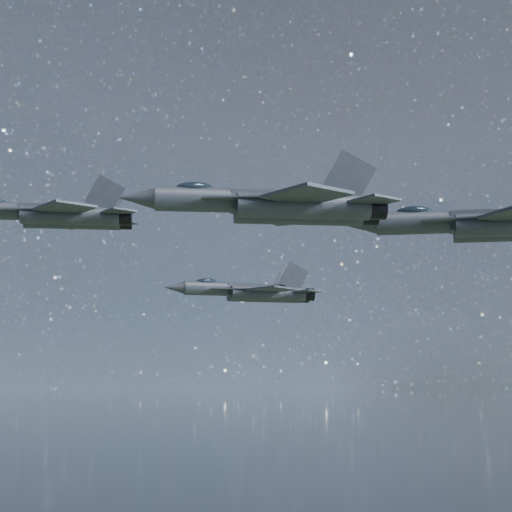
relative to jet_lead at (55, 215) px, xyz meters
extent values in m
cylinder|color=#2D3138|center=(-3.71, 0.37, 0.20)|extent=(6.66, 2.02, 1.38)
cube|color=#2D3138|center=(0.87, -0.09, 0.15)|extent=(7.36, 2.04, 1.15)
cylinder|color=#2D3138|center=(1.14, -1.00, -0.24)|extent=(7.54, 2.11, 1.38)
cylinder|color=#2D3138|center=(1.31, 0.76, -0.24)|extent=(7.54, 2.11, 1.38)
cylinder|color=black|center=(5.19, -1.41, -0.24)|extent=(1.27, 1.38, 1.27)
cylinder|color=black|center=(5.37, 0.35, -0.24)|extent=(1.27, 1.38, 1.27)
cube|color=#2D3138|center=(-2.24, -0.98, 0.09)|extent=(4.69, 2.26, 0.11)
cube|color=#2D3138|center=(-2.00, 1.40, 0.09)|extent=(4.67, 1.40, 0.11)
cube|color=#2D3138|center=(0.75, -3.10, -0.07)|extent=(4.70, 4.90, 0.18)
cube|color=#2D3138|center=(1.35, 2.89, -0.07)|extent=(4.99, 5.07, 0.18)
cube|color=#2D3138|center=(4.73, -2.52, -0.07)|extent=(2.77, 2.86, 0.13)
cube|color=#2D3138|center=(5.13, 1.53, -0.07)|extent=(2.95, 2.99, 0.13)
cube|color=#2D3138|center=(3.67, -1.48, 1.44)|extent=(3.05, 0.69, 3.15)
cube|color=#2D3138|center=(3.89, 0.72, 1.44)|extent=(3.09, 0.47, 3.15)
cylinder|color=#2D3138|center=(16.72, 22.20, -2.84)|extent=(7.10, 1.60, 1.49)
cone|color=#2D3138|center=(12.13, 22.14, -2.84)|extent=(2.31, 1.37, 1.34)
ellipsoid|color=black|center=(15.58, 22.19, -2.12)|extent=(2.29, 1.04, 0.74)
cube|color=#2D3138|center=(21.69, 22.28, -2.88)|extent=(7.86, 1.55, 1.24)
cylinder|color=#2D3138|center=(22.09, 21.33, -3.31)|extent=(8.05, 1.61, 1.49)
cylinder|color=#2D3138|center=(22.06, 23.24, -3.31)|extent=(8.05, 1.61, 1.49)
cylinder|color=black|center=(26.49, 21.39, -3.31)|extent=(1.26, 1.40, 1.38)
cylinder|color=black|center=(26.46, 23.31, -3.31)|extent=(1.26, 1.40, 1.38)
cube|color=#2D3138|center=(18.46, 20.94, -2.95)|extent=(5.08, 1.91, 0.11)
cube|color=#2D3138|center=(18.42, 23.52, -2.95)|extent=(5.08, 2.05, 0.11)
cube|color=#2D3138|center=(21.93, 19.03, -3.12)|extent=(5.28, 5.42, 0.19)
cube|color=#2D3138|center=(21.84, 25.53, -3.12)|extent=(5.24, 5.40, 0.19)
cube|color=#2D3138|center=(26.12, 20.15, -3.12)|extent=(3.11, 3.18, 0.14)
cube|color=#2D3138|center=(26.06, 24.54, -3.12)|extent=(3.08, 3.16, 0.14)
cube|color=#2D3138|center=(24.87, 21.13, -1.50)|extent=(3.32, 0.44, 3.40)
cube|color=#2D3138|center=(24.83, 23.52, -1.50)|extent=(3.32, 0.47, 3.40)
cylinder|color=#2D3138|center=(10.14, -13.42, -1.27)|extent=(7.69, 2.40, 1.60)
cone|color=#2D3138|center=(5.26, -12.90, -1.27)|extent=(2.59, 1.69, 1.43)
ellipsoid|color=black|center=(8.92, -13.29, -0.50)|extent=(2.53, 1.33, 0.79)
cube|color=#2D3138|center=(15.43, -13.99, -1.32)|extent=(8.50, 2.42, 1.33)
cylinder|color=#2D3138|center=(15.73, -15.05, -1.78)|extent=(8.71, 2.51, 1.60)
cylinder|color=#2D3138|center=(15.95, -13.02, -1.78)|extent=(8.71, 2.51, 1.60)
cylinder|color=black|center=(20.40, -15.56, -1.78)|extent=(1.48, 1.61, 1.47)
cylinder|color=black|center=(20.62, -13.52, -1.78)|extent=(1.48, 1.61, 1.47)
cube|color=#2D3138|center=(11.82, -14.99, -1.39)|extent=(5.41, 2.64, 0.12)
cube|color=#2D3138|center=(12.12, -12.25, -1.39)|extent=(5.39, 1.57, 0.12)
cube|color=#2D3138|center=(15.26, -17.47, -1.57)|extent=(5.41, 5.65, 0.20)
cube|color=#2D3138|center=(16.01, -10.56, -1.57)|extent=(5.77, 5.86, 0.20)
cube|color=#2D3138|center=(19.85, -16.83, -1.57)|extent=(3.18, 3.29, 0.15)
cube|color=#2D3138|center=(20.36, -12.16, -1.57)|extent=(3.41, 3.45, 0.15)
cube|color=#2D3138|center=(18.65, -15.62, 0.17)|extent=(3.52, 0.83, 3.64)
cube|color=#2D3138|center=(18.92, -13.08, 0.17)|extent=(3.57, 0.55, 3.64)
cylinder|color=#2D3138|center=(28.14, -7.31, -0.78)|extent=(8.51, 4.84, 1.78)
cone|color=#2D3138|center=(23.06, -5.24, -0.78)|extent=(3.15, 2.52, 1.60)
ellipsoid|color=black|center=(26.87, -6.79, 0.07)|extent=(2.97, 2.14, 0.88)
cube|color=#2D3138|center=(29.47, -9.52, -0.92)|extent=(5.67, 4.31, 0.14)
cube|color=#2D3138|center=(30.63, -6.66, -0.92)|extent=(6.08, 2.39, 0.14)
cube|color=#2D3138|center=(35.33, -6.04, -1.13)|extent=(6.53, 6.40, 0.23)
camera|label=1|loc=(1.00, -66.78, -13.34)|focal=60.00mm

